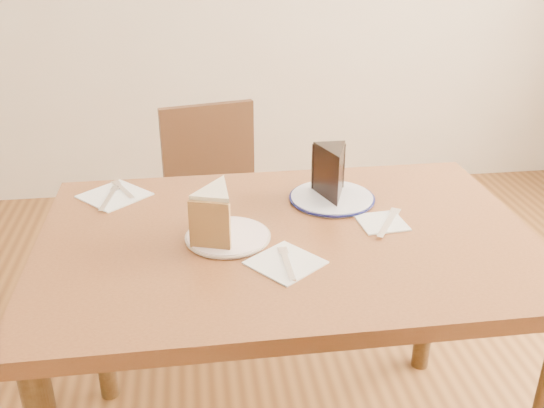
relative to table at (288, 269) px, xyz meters
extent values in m
cube|color=#4C2814|center=(0.00, 0.00, 0.08)|extent=(1.20, 0.80, 0.04)
cylinder|color=#362110|center=(-0.54, 0.34, -0.30)|extent=(0.06, 0.06, 0.71)
cylinder|color=#362110|center=(0.54, 0.34, -0.30)|extent=(0.06, 0.06, 0.71)
cube|color=black|center=(-0.12, 0.68, -0.21)|extent=(0.49, 0.49, 0.04)
cylinder|color=black|center=(0.01, 0.89, -0.44)|extent=(0.04, 0.04, 0.42)
cylinder|color=black|center=(-0.33, 0.82, -0.44)|extent=(0.04, 0.04, 0.42)
cylinder|color=black|center=(0.09, 0.55, -0.44)|extent=(0.04, 0.04, 0.42)
cylinder|color=black|center=(-0.26, 0.48, -0.44)|extent=(0.04, 0.04, 0.42)
cube|color=black|center=(-0.16, 0.87, 0.00)|extent=(0.35, 0.10, 0.37)
cylinder|color=white|center=(-0.15, -0.01, 0.10)|extent=(0.20, 0.20, 0.01)
cylinder|color=white|center=(0.15, 0.18, 0.10)|extent=(0.22, 0.22, 0.01)
cube|color=white|center=(-0.03, -0.14, 0.10)|extent=(0.19, 0.19, 0.00)
cube|color=white|center=(0.24, 0.02, 0.10)|extent=(0.12, 0.12, 0.00)
cube|color=white|center=(-0.44, 0.28, 0.10)|extent=(0.22, 0.22, 0.00)
cube|color=silver|center=(-0.03, -0.15, 0.10)|extent=(0.02, 0.14, 0.00)
cube|color=silver|center=(0.26, 0.01, 0.10)|extent=(0.10, 0.15, 0.00)
cube|color=silver|center=(-0.42, 0.31, 0.10)|extent=(0.07, 0.13, 0.00)
cube|color=silver|center=(-0.45, 0.26, 0.10)|extent=(0.04, 0.16, 0.00)
camera|label=1|loc=(-0.22, -1.28, 0.79)|focal=40.00mm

